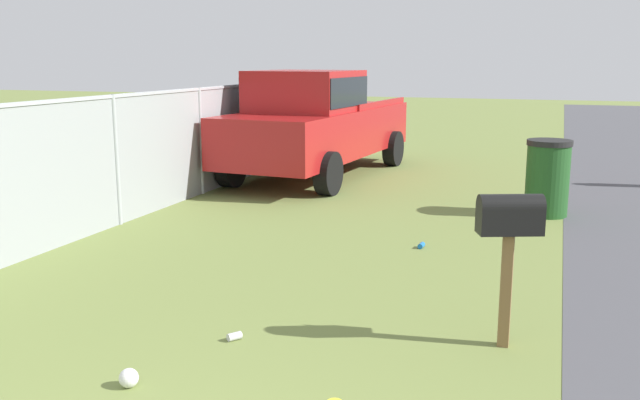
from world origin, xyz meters
The scene contains 7 objects.
mailbox centered at (3.88, -1.34, 1.01)m, with size 0.37×0.54×1.27m.
pickup_truck centered at (11.15, 2.87, 1.11)m, with size 5.66×2.52×2.09m.
trash_bin centered at (9.04, -1.54, 0.57)m, with size 0.66×0.66×1.14m.
fence_section centered at (7.65, 4.15, 0.98)m, with size 16.92×0.07×1.83m.
litter_bag_near_hydrant centered at (2.25, 1.13, 0.07)m, with size 0.14×0.14×0.14m, color silver.
litter_can_by_mailbox centered at (6.61, -0.14, 0.03)m, with size 0.07×0.07×0.12m, color blue.
litter_can_far_scatter centered at (3.26, 0.79, 0.03)m, with size 0.07×0.07×0.12m, color silver.
Camera 1 is at (-1.63, -1.67, 2.31)m, focal length 38.77 mm.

